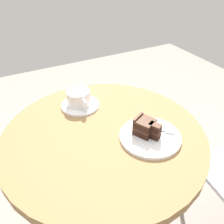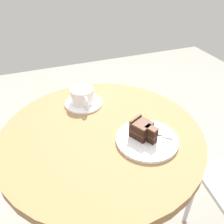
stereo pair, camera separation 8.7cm
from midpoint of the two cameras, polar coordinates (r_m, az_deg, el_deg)
name	(u,v)px [view 1 (the left image)]	position (r m, az deg, el deg)	size (l,w,h in m)	color
cafe_table	(104,157)	(0.92, -4.61, -10.95)	(0.72, 0.72, 0.72)	olive
saucer	(80,105)	(0.98, -10.18, 1.53)	(0.15, 0.15, 0.01)	white
coffee_cup	(79,97)	(0.96, -10.57, 3.40)	(0.13, 0.10, 0.06)	white
teaspoon	(83,97)	(1.02, -9.36, 3.45)	(0.03, 0.10, 0.00)	silver
cake_plate	(150,137)	(0.81, 6.16, -6.06)	(0.21, 0.21, 0.01)	white
cake_slice	(146,127)	(0.80, 5.05, -3.81)	(0.10, 0.08, 0.06)	black
fork	(160,130)	(0.83, 8.61, -4.50)	(0.09, 0.11, 0.00)	silver
napkin	(144,138)	(0.81, 4.63, -6.40)	(0.15, 0.15, 0.00)	beige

